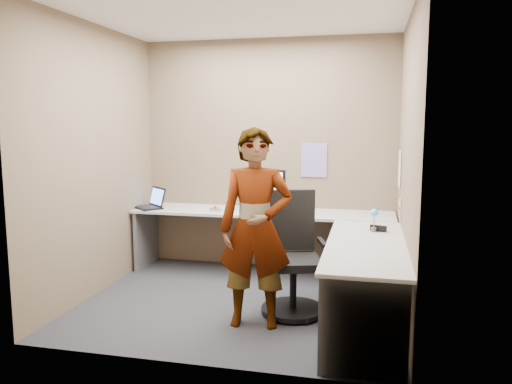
% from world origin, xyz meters
% --- Properties ---
extents(ground, '(3.00, 3.00, 0.00)m').
position_xyz_m(ground, '(0.00, 0.00, 0.00)').
color(ground, '#232328').
rests_on(ground, ground).
extents(wall_back, '(3.00, 0.00, 3.00)m').
position_xyz_m(wall_back, '(0.00, 1.30, 1.35)').
color(wall_back, brown).
rests_on(wall_back, ground).
extents(wall_right, '(0.00, 2.70, 2.70)m').
position_xyz_m(wall_right, '(1.50, 0.00, 1.35)').
color(wall_right, brown).
rests_on(wall_right, ground).
extents(wall_left, '(0.00, 2.70, 2.70)m').
position_xyz_m(wall_left, '(-1.50, 0.00, 1.35)').
color(wall_left, brown).
rests_on(wall_left, ground).
extents(ceiling, '(3.00, 3.00, 0.00)m').
position_xyz_m(ceiling, '(0.00, 0.00, 2.70)').
color(ceiling, white).
rests_on(ceiling, wall_back).
extents(desk, '(2.98, 2.58, 0.73)m').
position_xyz_m(desk, '(0.44, 0.39, 0.59)').
color(desk, '#B7B7B7').
rests_on(desk, ground).
extents(paper_ream, '(0.32, 0.26, 0.06)m').
position_xyz_m(paper_ream, '(0.06, 0.91, 0.76)').
color(paper_ream, red).
rests_on(paper_ream, desk).
extents(monitor, '(0.45, 0.17, 0.42)m').
position_xyz_m(monitor, '(0.06, 0.92, 1.04)').
color(monitor, black).
rests_on(monitor, paper_ream).
extents(laptop, '(0.44, 0.43, 0.24)m').
position_xyz_m(laptop, '(-1.31, 0.89, 0.79)').
color(laptop, black).
rests_on(laptop, desk).
extents(trackball_mouse, '(0.12, 0.08, 0.07)m').
position_xyz_m(trackball_mouse, '(-0.50, 0.80, 0.76)').
color(trackball_mouse, '#B7B7BC').
rests_on(trackball_mouse, desk).
extents(origami, '(0.10, 0.10, 0.06)m').
position_xyz_m(origami, '(-0.19, 0.75, 0.76)').
color(origami, white).
rests_on(origami, desk).
extents(stapler, '(0.16, 0.08, 0.05)m').
position_xyz_m(stapler, '(1.28, 0.17, 0.76)').
color(stapler, black).
rests_on(stapler, desk).
extents(flower, '(0.07, 0.07, 0.22)m').
position_xyz_m(flower, '(1.24, 0.14, 0.87)').
color(flower, brown).
rests_on(flower, desk).
extents(calendar_purple, '(0.30, 0.01, 0.40)m').
position_xyz_m(calendar_purple, '(0.55, 1.29, 1.30)').
color(calendar_purple, '#846BB7').
rests_on(calendar_purple, wall_back).
extents(calendar_white, '(0.01, 0.28, 0.38)m').
position_xyz_m(calendar_white, '(1.49, 0.90, 1.25)').
color(calendar_white, white).
rests_on(calendar_white, wall_right).
extents(sticky_note_a, '(0.01, 0.07, 0.07)m').
position_xyz_m(sticky_note_a, '(1.49, 0.55, 0.95)').
color(sticky_note_a, '#F2E059').
rests_on(sticky_note_a, wall_right).
extents(sticky_note_b, '(0.01, 0.07, 0.07)m').
position_xyz_m(sticky_note_b, '(1.49, 0.60, 0.82)').
color(sticky_note_b, pink).
rests_on(sticky_note_b, wall_right).
extents(sticky_note_c, '(0.01, 0.07, 0.07)m').
position_xyz_m(sticky_note_c, '(1.49, 0.48, 0.80)').
color(sticky_note_c, pink).
rests_on(sticky_note_c, wall_right).
extents(sticky_note_d, '(0.01, 0.07, 0.07)m').
position_xyz_m(sticky_note_d, '(1.49, 0.70, 0.92)').
color(sticky_note_d, '#F2E059').
rests_on(sticky_note_d, wall_right).
extents(office_chair, '(0.62, 0.60, 1.09)m').
position_xyz_m(office_chair, '(0.52, -0.12, 0.45)').
color(office_chair, black).
rests_on(office_chair, ground).
extents(person, '(0.66, 0.48, 1.69)m').
position_xyz_m(person, '(0.26, -0.48, 0.85)').
color(person, '#999399').
rests_on(person, ground).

